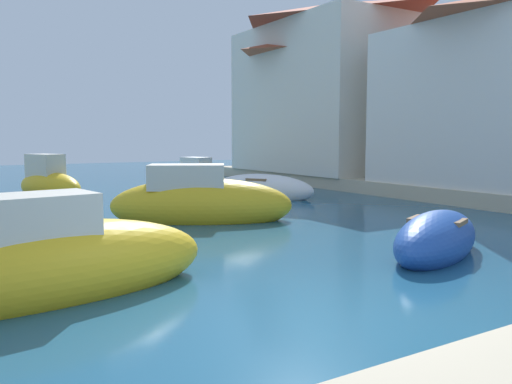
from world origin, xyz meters
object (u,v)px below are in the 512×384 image
(moored_boat_8, at_px, (437,240))
(waterfront_building_far, at_px, (319,102))
(quayside_tree, at_px, (485,83))
(moored_boat_0, at_px, (262,189))
(moored_boat_6, at_px, (193,178))
(moored_boat_1, at_px, (43,265))
(moored_boat_4, at_px, (200,203))
(moored_boat_7, at_px, (49,184))
(waterfront_building_annex, at_px, (331,87))

(moored_boat_8, distance_m, waterfront_building_far, 17.76)
(moored_boat_8, distance_m, quayside_tree, 10.12)
(moored_boat_0, bearing_deg, moored_boat_6, -26.55)
(moored_boat_0, height_order, moored_boat_8, moored_boat_0)
(moored_boat_1, bearing_deg, moored_boat_6, 50.43)
(moored_boat_8, bearing_deg, moored_boat_4, 83.83)
(moored_boat_1, relative_size, moored_boat_7, 1.34)
(moored_boat_8, xyz_separation_m, waterfront_building_far, (8.99, 14.88, 3.62))
(moored_boat_4, distance_m, waterfront_building_far, 14.63)
(moored_boat_4, bearing_deg, quayside_tree, 23.12)
(moored_boat_0, bearing_deg, moored_boat_8, 136.22)
(waterfront_building_annex, bearing_deg, quayside_tree, -95.76)
(waterfront_building_far, bearing_deg, moored_boat_1, -138.06)
(moored_boat_7, height_order, waterfront_building_annex, waterfront_building_annex)
(waterfront_building_far, height_order, quayside_tree, waterfront_building_far)
(moored_boat_6, bearing_deg, moored_boat_4, 139.67)
(moored_boat_6, height_order, quayside_tree, quayside_tree)
(moored_boat_0, bearing_deg, moored_boat_1, 103.27)
(moored_boat_1, bearing_deg, quayside_tree, 7.06)
(moored_boat_7, relative_size, waterfront_building_far, 0.49)
(waterfront_building_far, bearing_deg, moored_boat_4, -140.21)
(moored_boat_4, height_order, moored_boat_6, moored_boat_4)
(moored_boat_4, distance_m, waterfront_building_annex, 14.28)
(waterfront_building_far, relative_size, quayside_tree, 1.44)
(moored_boat_1, distance_m, moored_boat_6, 15.72)
(moored_boat_6, distance_m, waterfront_building_annex, 8.36)
(moored_boat_8, bearing_deg, quayside_tree, 6.57)
(moored_boat_4, relative_size, waterfront_building_far, 0.65)
(waterfront_building_far, bearing_deg, waterfront_building_annex, -90.00)
(moored_boat_4, height_order, quayside_tree, quayside_tree)
(moored_boat_4, height_order, waterfront_building_far, waterfront_building_far)
(moored_boat_1, relative_size, moored_boat_4, 1.00)
(quayside_tree, bearing_deg, moored_boat_6, 123.64)
(moored_boat_8, height_order, waterfront_building_annex, waterfront_building_annex)
(moored_boat_7, distance_m, moored_boat_8, 14.59)
(moored_boat_0, relative_size, moored_boat_1, 0.83)
(waterfront_building_annex, bearing_deg, moored_boat_6, 177.07)
(waterfront_building_far, bearing_deg, quayside_tree, -95.26)
(moored_boat_6, xyz_separation_m, waterfront_building_annex, (7.23, -0.37, 4.18))
(moored_boat_1, height_order, waterfront_building_annex, waterfront_building_annex)
(moored_boat_1, height_order, moored_boat_8, moored_boat_1)
(moored_boat_7, relative_size, moored_boat_8, 1.06)
(moored_boat_0, height_order, quayside_tree, quayside_tree)
(moored_boat_4, xyz_separation_m, moored_boat_6, (3.70, 8.60, -0.08))
(moored_boat_0, relative_size, moored_boat_8, 1.17)
(moored_boat_0, xyz_separation_m, quayside_tree, (5.93, -4.46, 3.62))
(moored_boat_4, xyz_separation_m, moored_boat_8, (1.94, -5.78, -0.18))
(moored_boat_1, xyz_separation_m, moored_boat_6, (8.23, 13.39, -0.06))
(moored_boat_0, height_order, moored_boat_4, moored_boat_4)
(waterfront_building_annex, bearing_deg, moored_boat_7, -179.93)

